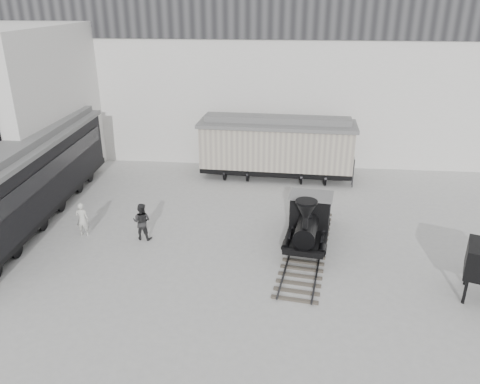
# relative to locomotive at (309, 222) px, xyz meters

# --- Properties ---
(ground) EXTENTS (90.00, 90.00, 0.00)m
(ground) POSITION_rel_locomotive_xyz_m (-2.33, -3.32, -1.06)
(ground) COLOR #9E9E9B
(north_wall) EXTENTS (34.00, 2.51, 11.00)m
(north_wall) POSITION_rel_locomotive_xyz_m (-2.33, 11.66, 4.49)
(north_wall) COLOR silver
(north_wall) RESTS_ON ground
(west_pavilion) EXTENTS (7.00, 12.11, 9.00)m
(west_pavilion) POSITION_rel_locomotive_xyz_m (-16.83, 6.64, 3.43)
(west_pavilion) COLOR silver
(west_pavilion) RESTS_ON ground
(locomotive) EXTENTS (2.91, 8.30, 2.87)m
(locomotive) POSITION_rel_locomotive_xyz_m (0.00, 0.00, 0.00)
(locomotive) COLOR #403834
(locomotive) RESTS_ON ground
(boxcar) EXTENTS (9.49, 3.34, 3.84)m
(boxcar) POSITION_rel_locomotive_xyz_m (-1.71, 8.38, 0.95)
(boxcar) COLOR black
(boxcar) RESTS_ON ground
(passenger_coach) EXTENTS (3.77, 14.85, 3.94)m
(passenger_coach) POSITION_rel_locomotive_xyz_m (-13.85, 1.66, 1.11)
(passenger_coach) COLOR black
(passenger_coach) RESTS_ON ground
(visitor_a) EXTENTS (0.64, 0.45, 1.65)m
(visitor_a) POSITION_rel_locomotive_xyz_m (-10.47, -0.22, -0.23)
(visitor_a) COLOR silver
(visitor_a) RESTS_ON ground
(visitor_b) EXTENTS (0.92, 0.75, 1.77)m
(visitor_b) POSITION_rel_locomotive_xyz_m (-7.61, -0.28, -0.18)
(visitor_b) COLOR #272627
(visitor_b) RESTS_ON ground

